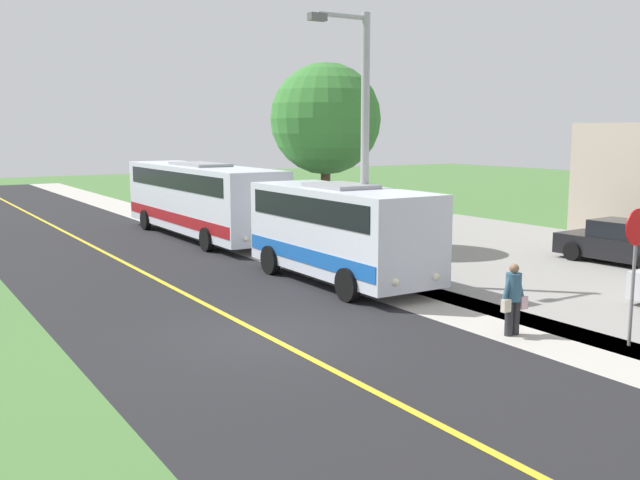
# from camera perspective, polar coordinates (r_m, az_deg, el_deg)

# --- Properties ---
(ground_plane) EXTENTS (120.00, 120.00, 0.00)m
(ground_plane) POSITION_cam_1_polar(r_m,az_deg,el_deg) (15.88, -4.43, -7.56)
(ground_plane) COLOR #477238
(road_surface) EXTENTS (8.00, 100.00, 0.01)m
(road_surface) POSITION_cam_1_polar(r_m,az_deg,el_deg) (15.88, -4.43, -7.55)
(road_surface) COLOR black
(road_surface) RESTS_ON ground
(sidewalk) EXTENTS (2.40, 100.00, 0.01)m
(sidewalk) POSITION_cam_1_polar(r_m,az_deg,el_deg) (18.77, 9.84, -5.10)
(sidewalk) COLOR #B2ADA3
(sidewalk) RESTS_ON ground
(road_centre_line) EXTENTS (0.16, 100.00, 0.00)m
(road_centre_line) POSITION_cam_1_polar(r_m,az_deg,el_deg) (15.88, -4.43, -7.53)
(road_centre_line) COLOR gold
(road_centre_line) RESTS_ON ground
(shuttle_bus_front) EXTENTS (2.65, 7.02, 2.91)m
(shuttle_bus_front) POSITION_cam_1_polar(r_m,az_deg,el_deg) (20.97, 1.66, 0.92)
(shuttle_bus_front) COLOR silver
(shuttle_bus_front) RESTS_ON ground
(transit_bus_rear) EXTENTS (2.73, 11.33, 3.12)m
(transit_bus_rear) POSITION_cam_1_polar(r_m,az_deg,el_deg) (30.34, -9.47, 3.43)
(transit_bus_rear) COLOR silver
(transit_bus_rear) RESTS_ON ground
(pedestrian_with_bags) EXTENTS (0.72, 0.34, 1.60)m
(pedestrian_with_bags) POSITION_cam_1_polar(r_m,az_deg,el_deg) (16.18, 15.12, -4.43)
(pedestrian_with_bags) COLOR #262628
(pedestrian_with_bags) RESTS_ON ground
(stop_sign) EXTENTS (0.76, 0.07, 2.88)m
(stop_sign) POSITION_cam_1_polar(r_m,az_deg,el_deg) (16.00, 23.81, -0.95)
(stop_sign) COLOR slate
(stop_sign) RESTS_ON ground
(street_light_pole) EXTENTS (1.97, 0.24, 7.69)m
(street_light_pole) POSITION_cam_1_polar(r_m,az_deg,el_deg) (20.60, 3.31, 8.16)
(street_light_pole) COLOR #9E9EA3
(street_light_pole) RESTS_ON ground
(parked_car_near) EXTENTS (2.25, 4.51, 1.45)m
(parked_car_near) POSITION_cam_1_polar(r_m,az_deg,el_deg) (26.13, 23.17, -0.26)
(parked_car_near) COLOR black
(parked_car_near) RESTS_ON ground
(tree_curbside) EXTENTS (4.11, 4.11, 6.93)m
(tree_curbside) POSITION_cam_1_polar(r_m,az_deg,el_deg) (26.89, 0.45, 9.58)
(tree_curbside) COLOR #4C3826
(tree_curbside) RESTS_ON ground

